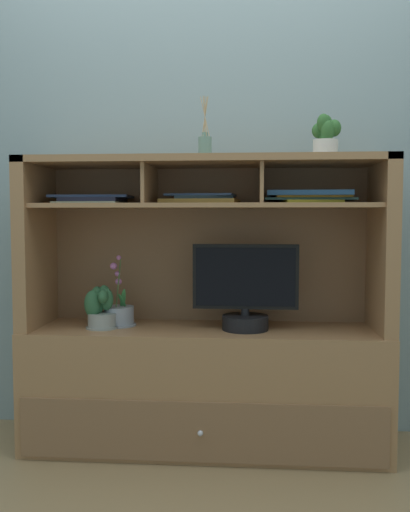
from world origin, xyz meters
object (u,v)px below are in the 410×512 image
Objects in this scene: magazine_stack_right at (309,197)px; media_console at (205,355)px; tv_monitor at (245,294)px; potted_orchid at (119,315)px; potted_fern at (100,308)px; magazine_stack_left at (92,200)px; potted_succulent at (326,137)px; diffuser_bottle at (205,146)px; magazine_stack_centre at (201,199)px.

media_console is at bearing -176.48° from magazine_stack_right.
tv_monitor is (0.18, -0.04, 0.29)m from media_console.
media_console is 0.44m from potted_orchid.
magazine_stack_left reaches higher than potted_fern.
potted_succulent reaches higher than tv_monitor.
media_console reaches higher than potted_fern.
potted_orchid is (-0.58, 0.05, -0.11)m from tv_monitor.
tv_monitor is 1.27× the size of magazine_stack_left.
magazine_stack_centre is at bearing 109.94° from diffuser_bottle.
magazine_stack_centre is at bearing 5.39° from potted_orchid.
media_console is 0.88m from magazine_stack_left.
magazine_stack_left is at bearing 174.25° from tv_monitor.
media_console is 8.37× the size of potted_fern.
diffuser_bottle is at bearing 4.97° from potted_fern.
magazine_stack_left is (-0.12, 0.02, 0.53)m from potted_orchid.
potted_succulent is at bearing -3.25° from magazine_stack_left.
magazine_stack_left is at bearing 179.76° from magazine_stack_right.
tv_monitor is at bearing -23.52° from magazine_stack_centre.
media_console reaches higher than magazine_stack_centre.
potted_fern is 1.06× the size of potted_succulent.
tv_monitor is 0.77m from potted_succulent.
magazine_stack_centre is at bearing 2.04° from magazine_stack_left.
potted_fern is 0.53× the size of magazine_stack_centre.
tv_monitor is at bearing -5.20° from potted_orchid.
potted_orchid is at bearing 174.80° from tv_monitor.
media_console is at bearing -66.46° from magazine_stack_centre.
media_console is 0.34m from tv_monitor.
magazine_stack_left is 2.02× the size of potted_succulent.
magazine_stack_right is at bearing 0.91° from potted_orchid.
media_console is 4.95× the size of potted_orchid.
potted_fern is at bearing -175.14° from magazine_stack_right.
diffuser_bottle is (-0.46, -0.04, 0.22)m from magazine_stack_right.
potted_succulent is (1.05, -0.06, 0.26)m from magazine_stack_left.
potted_orchid is at bearing 176.44° from diffuser_bottle.
magazine_stack_centre is (-0.20, 0.09, 0.42)m from tv_monitor.
diffuser_bottle is at bearing -4.69° from magazine_stack_left.
diffuser_bottle is at bearing -90.00° from media_console.
potted_fern is at bearing -167.22° from magazine_stack_centre.
magazine_stack_left is (-0.05, 0.08, 0.49)m from potted_fern.
media_console is 0.86m from magazine_stack_right.
diffuser_bottle is at bearing -175.24° from magazine_stack_right.
potted_fern is (-0.65, -0.01, -0.07)m from tv_monitor.
media_console is at bearing -2.12° from potted_orchid.
potted_orchid is 1.21× the size of diffuser_bottle.
tv_monitor is 0.52m from magazine_stack_right.
potted_fern is 0.50m from magazine_stack_left.
potted_fern is at bearing -178.88° from tv_monitor.
magazine_stack_left is 0.91× the size of magazine_stack_right.
magazine_stack_right is at bearing 13.31° from tv_monitor.
potted_orchid is at bearing -174.61° from magazine_stack_centre.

